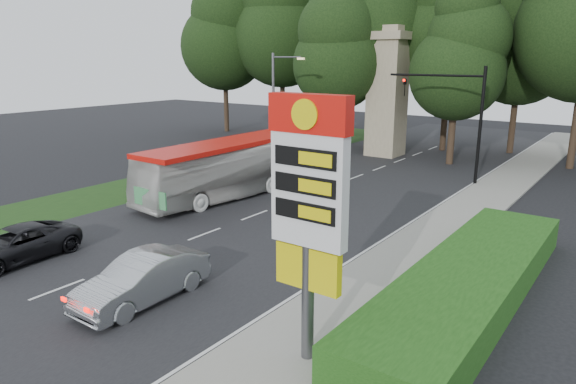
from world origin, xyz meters
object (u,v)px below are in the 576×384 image
Objects in this scene: monument at (387,91)px; transit_bus at (228,169)px; streetlight_signs at (276,104)px; sedan_silver at (143,279)px; traffic_signal_mast at (460,108)px; suv_charcoal at (15,245)px; gas_station_pylon at (309,196)px.

transit_bus is (-1.50, -17.02, -3.52)m from monument.
streetlight_signs is 0.70× the size of transit_bus.
monument is 2.16× the size of sedan_silver.
traffic_signal_mast is at bearing 82.07° from sedan_silver.
monument is at bearing 58.03° from streetlight_signs.
monument is (4.99, 7.99, 0.67)m from streetlight_signs.
traffic_signal_mast is 0.90× the size of streetlight_signs.
suv_charcoal is (-0.22, -11.96, -0.91)m from transit_bus.
sedan_silver is (10.02, -20.30, -3.67)m from streetlight_signs.
transit_bus is at bearing -68.88° from streetlight_signs.
gas_station_pylon is 7.19m from sedan_silver.
gas_station_pylon is 0.60× the size of transit_bus.
transit_bus reaches higher than suv_charcoal.
sedan_silver is (-6.17, -0.28, -3.68)m from gas_station_pylon.
traffic_signal_mast is 1.50× the size of suv_charcoal.
sedan_silver reaches higher than suv_charcoal.
streetlight_signs is at bearing -171.08° from traffic_signal_mast.
traffic_signal_mast reaches higher than gas_station_pylon.
transit_bus is at bearing -129.80° from traffic_signal_mast.
traffic_signal_mast is at bearing 65.16° from suv_charcoal.
sedan_silver is at bearing -79.92° from monument.
gas_station_pylon is 17.03m from transit_bus.
gas_station_pylon is 22.29m from traffic_signal_mast.
sedan_silver is at bearing -53.29° from transit_bus.
suv_charcoal is (-1.72, -28.98, -4.44)m from monument.
gas_station_pylon is at bearing 1.48° from sedan_silver.
gas_station_pylon is at bearing -34.23° from transit_bus.
gas_station_pylon is at bearing -68.20° from monument.
gas_station_pylon is 1.47× the size of sedan_silver.
sedan_silver is 0.97× the size of suv_charcoal.
transit_bus is 11.99m from suv_charcoal.
gas_station_pylon reaches higher than sedan_silver.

